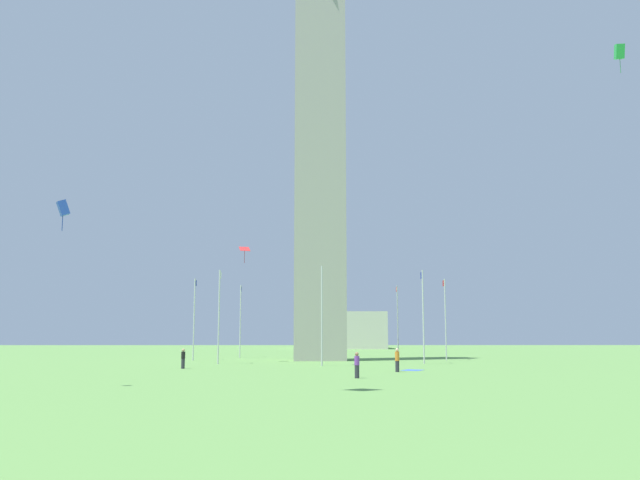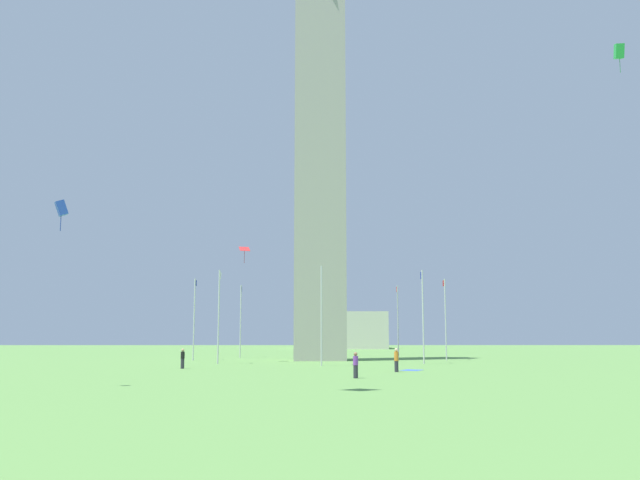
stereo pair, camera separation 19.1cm
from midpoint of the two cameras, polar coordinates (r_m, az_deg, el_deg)
The scene contains 18 objects.
ground_plane at distance 74.80m, azimuth 0.07°, elevation -10.09°, with size 260.00×260.00×0.00m, color #609347.
obelisk_monument at distance 78.20m, azimuth 0.07°, elevation 8.97°, with size 5.62×5.62×51.09m.
flagpole_n at distance 88.64m, azimuth -0.02°, elevation -6.64°, with size 1.12×0.14×8.91m.
flagpole_ne at distance 85.07m, azimuth -6.63°, elevation -6.53°, with size 1.12×0.14×8.91m.
flagpole_e at distance 75.96m, azimuth -10.46°, elevation -6.26°, with size 1.12×0.14×8.91m.
flagpole_se at distance 65.70m, azimuth -8.43°, elevation -6.04°, with size 1.12×0.14×8.91m.
flagpole_s at distance 61.05m, azimuth 0.21°, elevation -5.98°, with size 1.12×0.14×8.91m.
flagpole_sw at distance 65.93m, azimuth 8.73°, elevation -6.04°, with size 1.12×0.14×8.91m.
flagpole_w at distance 76.25m, azimuth 10.57°, elevation -6.27°, with size 1.12×0.14×8.91m.
flagpole_nw at distance 85.25m, azimuth 6.62°, elevation -6.53°, with size 1.12×0.14×8.91m.
person_orange_shirt at distance 50.73m, azimuth 6.55°, elevation -10.01°, with size 0.32×0.32×1.72m.
person_black_shirt at distance 56.64m, azimuth -11.39°, elevation -9.76°, with size 0.32×0.32×1.60m.
person_purple_shirt at distance 42.99m, azimuth 3.15°, elevation -10.48°, with size 0.32×0.32×1.61m.
kite_blue_box at distance 37.86m, azimuth -20.78°, elevation 2.51°, with size 0.71×0.80×1.64m.
kite_green_box at distance 62.97m, azimuth 23.93°, elevation 14.30°, with size 1.05×0.78×2.51m.
kite_red_diamond at distance 70.70m, azimuth -6.29°, elevation -0.80°, with size 1.20×1.29×1.77m.
distant_building at distance 150.48m, azimuth 2.39°, elevation -7.63°, with size 24.35×15.39×7.65m.
picnic_blanket_near_first_person at distance 53.53m, azimuth 7.83°, elevation -10.79°, with size 1.80×1.40×0.01m, color blue.
Camera 2 is at (-74.75, 0.70, 2.58)m, focal length 38.05 mm.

